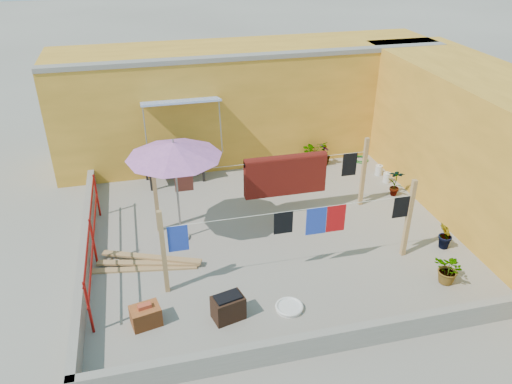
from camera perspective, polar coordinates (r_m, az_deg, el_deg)
The scene contains 21 objects.
ground at distance 11.42m, azimuth 1.92°, elevation -4.87°, with size 80.00×80.00×0.00m, color #9E998E.
wall_back at distance 14.94m, azimuth -0.97°, elevation 10.42°, with size 11.00×3.27×3.21m.
wall_right at distance 12.92m, azimuth 24.94°, elevation 4.56°, with size 2.40×9.00×3.20m, color gold.
parapet_front at distance 8.67m, azimuth 8.51°, elevation -16.47°, with size 8.30×0.16×0.44m, color gray.
parapet_left at distance 11.09m, azimuth -18.96°, elevation -6.45°, with size 0.16×7.30×0.44m, color gray.
red_railing at distance 10.63m, azimuth -18.22°, elevation -4.72°, with size 0.05×4.20×1.10m.
clothesline_rig at distance 11.47m, azimuth 3.30°, elevation 1.25°, with size 5.09×2.35×1.80m.
patio_umbrella at distance 10.37m, azimuth -9.38°, elevation 4.70°, with size 2.51×2.51×2.41m.
outdoor_table at distance 13.58m, azimuth -9.40°, elevation 3.89°, with size 1.73×1.02×0.77m.
brick_stack at distance 9.26m, azimuth -12.49°, elevation -13.63°, with size 0.58×0.47×0.45m.
lumber_pile at distance 10.67m, azimuth -12.21°, elevation -7.93°, with size 2.24×0.96×0.14m.
brazier at distance 9.15m, azimuth -3.20°, elevation -13.01°, with size 0.63×0.49×0.50m.
white_basin at distance 9.45m, azimuth 3.82°, elevation -13.01°, with size 0.53×0.53×0.09m.
water_jug_a at distance 14.03m, azimuth 14.71°, elevation 1.62°, with size 0.20×0.20×0.31m.
water_jug_b at distance 14.38m, azimuth 13.85°, elevation 2.45°, with size 0.20×0.20×0.32m.
green_hose at distance 15.18m, azimuth 11.82°, elevation 3.68°, with size 0.49×0.49×0.07m.
plant_back_a at distance 14.48m, azimuth 6.59°, elevation 4.43°, with size 0.71×0.61×0.79m, color #1F5919.
plant_back_b at distance 14.62m, azimuth 7.78°, elevation 4.29°, with size 0.36×0.36×0.64m, color #1F5919.
plant_right_a at distance 13.30m, azimuth 15.66°, elevation 1.08°, with size 0.40×0.27×0.76m, color #1F5919.
plant_right_b at distance 11.53m, azimuth 20.86°, elevation -4.69°, with size 0.36×0.29×0.66m, color #1F5919.
plant_right_c at distance 10.54m, azimuth 21.26°, elevation -8.28°, with size 0.57×0.50×0.64m, color #1F5919.
Camera 1 is at (-2.62, -9.13, 6.35)m, focal length 35.00 mm.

